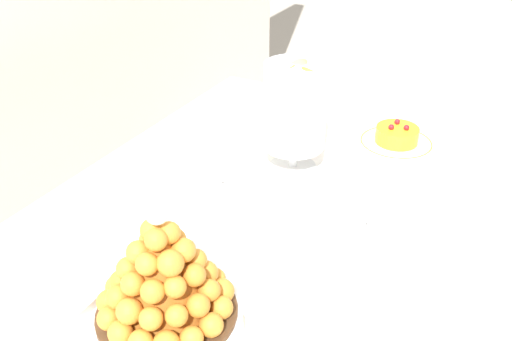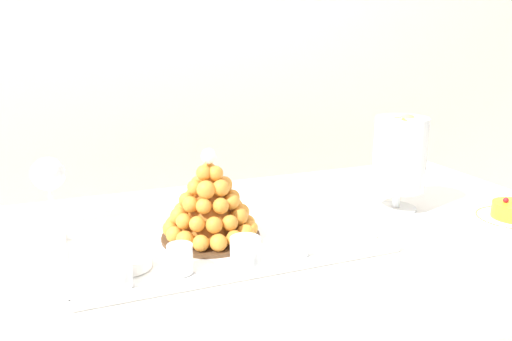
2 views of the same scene
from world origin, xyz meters
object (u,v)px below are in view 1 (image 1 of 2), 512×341
Objects in this scene: croquembouche at (163,276)px; dessert_cup_right at (324,233)px; fruit_tart_plate at (397,138)px; dessert_cup_centre at (264,326)px; dessert_cup_mid_right at (290,276)px; serving_tray at (201,315)px; macaron_goblet at (294,108)px.

croquembouche is 0.32m from dessert_cup_right.
croquembouche is 1.24× the size of fruit_tart_plate.
dessert_cup_centre is 1.06× the size of dessert_cup_right.
dessert_cup_mid_right is at bearing 179.44° from fruit_tart_plate.
croquembouche is (-0.02, 0.05, 0.08)m from serving_tray.
dessert_cup_centre is at bearing -179.33° from fruit_tart_plate.
dessert_cup_right is (0.25, -0.10, 0.03)m from serving_tray.
dessert_cup_centre is at bearing -159.63° from macaron_goblet.
dessert_cup_centre is 0.12m from dessert_cup_mid_right.
macaron_goblet is (0.52, 0.03, 0.07)m from croquembouche.
macaron_goblet is (0.50, 0.19, 0.11)m from dessert_cup_centre.
dessert_cup_mid_right is 0.61m from fruit_tart_plate.
fruit_tart_plate is (0.23, -0.18, -0.13)m from macaron_goblet.
dessert_cup_centre reaches higher than fruit_tart_plate.
croquembouche is 3.83× the size of dessert_cup_right.
macaron_goblet reaches higher than dessert_cup_right.
fruit_tart_plate is (0.61, -0.01, -0.02)m from dessert_cup_mid_right.
macaron_goblet is at bearing 8.32° from serving_tray.
macaron_goblet is (0.25, 0.18, 0.11)m from dessert_cup_right.
dessert_cup_right is 0.32× the size of fruit_tart_plate.
serving_tray is 0.16m from dessert_cup_mid_right.
dessert_cup_mid_right and dessert_cup_right have the same top height.
dessert_cup_centre is (-0.00, -0.11, 0.03)m from serving_tray.
dessert_cup_centre is at bearing -81.38° from croquembouche.
dessert_cup_right is 0.32m from macaron_goblet.
dessert_cup_mid_right is at bearing -45.37° from croquembouche.
dessert_cup_right is at bearing 179.86° from fruit_tart_plate.
dessert_cup_mid_right is at bearing -155.77° from macaron_goblet.
dessert_cup_centre is (0.02, -0.16, -0.05)m from croquembouche.
croquembouche reaches higher than fruit_tart_plate.
fruit_tart_plate is at bearing 0.67° from dessert_cup_centre.
dessert_cup_mid_right is at bearing 6.88° from dessert_cup_centre.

